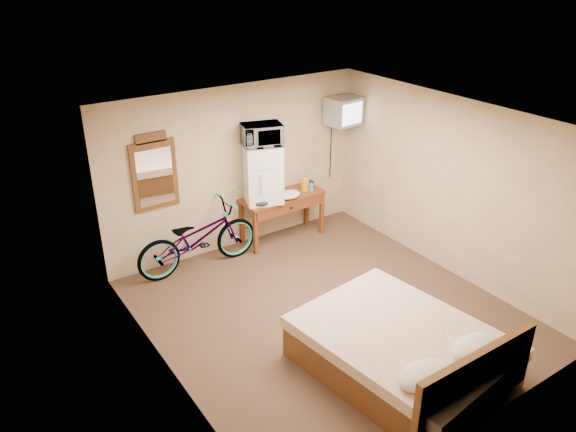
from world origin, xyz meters
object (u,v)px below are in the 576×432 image
at_px(desk, 284,203).
at_px(wall_mirror, 154,173).
at_px(bed, 405,352).
at_px(blue_cup, 312,188).
at_px(microwave, 262,135).
at_px(mini_fridge, 263,173).
at_px(crt_television, 344,111).
at_px(bicycle, 198,238).

height_order(desk, wall_mirror, wall_mirror).
bearing_deg(desk, bed, -101.26).
relative_size(blue_cup, bed, 0.05).
bearing_deg(microwave, mini_fridge, -107.60).
bearing_deg(bed, microwave, 84.59).
distance_m(desk, mini_fridge, 0.66).
bearing_deg(crt_television, desk, -178.96).
xyz_separation_m(bicycle, bed, (0.84, -3.32, -0.19)).
height_order(blue_cup, bicycle, bicycle).
bearing_deg(blue_cup, crt_television, 8.56).
height_order(mini_fridge, crt_television, crt_television).
bearing_deg(wall_mirror, bed, -70.96).
xyz_separation_m(desk, bicycle, (-1.51, -0.05, -0.15)).
bearing_deg(bed, desk, 78.74).
relative_size(wall_mirror, bicycle, 0.59).
distance_m(microwave, bicycle, 1.75).
relative_size(blue_cup, wall_mirror, 0.11).
relative_size(mini_fridge, wall_mirror, 0.81).
height_order(desk, bed, bed).
relative_size(microwave, crt_television, 0.95).
bearing_deg(microwave, blue_cup, 7.57).
xyz_separation_m(microwave, blue_cup, (0.82, -0.12, -0.97)).
relative_size(desk, blue_cup, 11.13).
distance_m(mini_fridge, crt_television, 1.66).
bearing_deg(mini_fridge, bicycle, -175.36).
xyz_separation_m(crt_television, bicycle, (-2.66, -0.07, -1.44)).
height_order(wall_mirror, bed, wall_mirror).
relative_size(mini_fridge, blue_cup, 7.21).
xyz_separation_m(microwave, bicycle, (-1.16, -0.09, -1.30)).
relative_size(blue_cup, bicycle, 0.07).
xyz_separation_m(desk, crt_television, (1.15, 0.02, 1.29)).
distance_m(microwave, wall_mirror, 1.63).
height_order(wall_mirror, bicycle, wall_mirror).
relative_size(mini_fridge, microwave, 1.52).
relative_size(mini_fridge, bicycle, 0.48).
height_order(desk, blue_cup, blue_cup).
xyz_separation_m(desk, wall_mirror, (-1.93, 0.27, 0.84)).
bearing_deg(bicycle, wall_mirror, 52.69).
bearing_deg(crt_television, bicycle, -178.45).
xyz_separation_m(mini_fridge, microwave, (0.00, 0.00, 0.60)).
height_order(mini_fridge, wall_mirror, wall_mirror).
distance_m(mini_fridge, microwave, 0.60).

